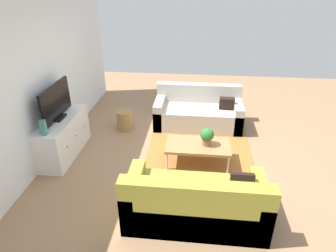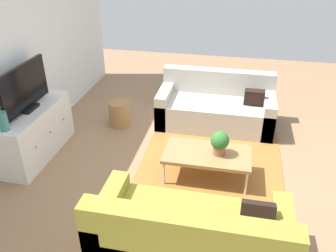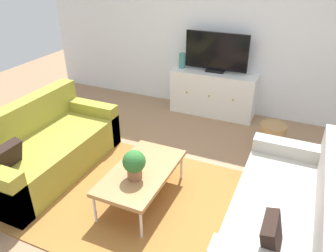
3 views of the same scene
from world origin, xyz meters
name	(u,v)px [view 3 (image 3 of 3)]	position (x,y,z in m)	size (l,w,h in m)	color
ground_plane	(153,194)	(0.00, 0.00, 0.00)	(10.00, 10.00, 0.00)	#997251
wall_back	(224,27)	(0.00, 2.55, 1.35)	(6.40, 0.12, 2.70)	white
area_rug	(147,202)	(0.00, -0.15, 0.01)	(2.50, 1.90, 0.01)	#9E662D
couch_left_side	(42,149)	(-1.44, -0.10, 0.28)	(0.88, 1.82, 0.83)	olive
couch_right_side	(292,219)	(1.44, -0.10, 0.28)	(0.88, 1.82, 0.83)	#B2ADA3
coffee_table	(141,172)	(-0.07, -0.12, 0.35)	(0.59, 1.08, 0.38)	#A37547
potted_plant	(134,163)	(-0.07, -0.26, 0.55)	(0.23, 0.23, 0.31)	#936042
tv_console	(213,93)	(-0.02, 2.27, 0.36)	(1.35, 0.47, 0.71)	white
flat_screen_tv	(216,53)	(-0.02, 2.29, 1.02)	(0.99, 0.16, 0.61)	black
glass_vase	(182,60)	(-0.58, 2.27, 0.83)	(0.11, 0.11, 0.24)	teal
wicker_basket	(271,138)	(1.05, 1.42, 0.20)	(0.34, 0.34, 0.41)	#9E7547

